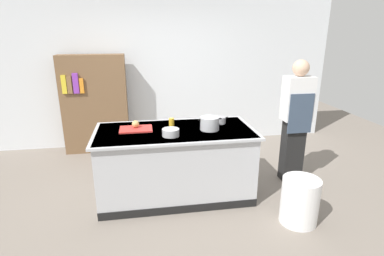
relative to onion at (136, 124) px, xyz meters
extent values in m
plane|color=slate|center=(0.48, -0.12, -0.97)|extent=(10.00, 10.00, 0.00)
cube|color=silver|center=(0.48, 1.98, 0.53)|extent=(6.40, 0.12, 3.00)
cube|color=#B7BABF|center=(0.48, -0.12, -0.52)|extent=(1.90, 0.90, 0.90)
cube|color=#B7BABF|center=(0.48, -0.12, -0.08)|extent=(1.98, 0.98, 0.03)
cube|color=black|center=(0.48, -0.58, -0.92)|extent=(1.90, 0.01, 0.10)
cube|color=red|center=(0.00, -0.04, -0.06)|extent=(0.40, 0.28, 0.02)
sphere|color=tan|center=(0.00, 0.00, 0.00)|extent=(0.09, 0.09, 0.09)
cylinder|color=#B7BABF|center=(0.91, -0.18, 0.02)|extent=(0.23, 0.23, 0.16)
cube|color=black|center=(0.78, -0.18, 0.07)|extent=(0.04, 0.02, 0.01)
cube|color=black|center=(1.04, -0.18, 0.07)|extent=(0.04, 0.02, 0.01)
cylinder|color=#99999E|center=(1.11, 0.06, -0.02)|extent=(0.15, 0.15, 0.09)
cube|color=black|center=(1.02, 0.06, 0.01)|extent=(0.04, 0.02, 0.01)
cube|color=black|center=(1.19, 0.06, 0.01)|extent=(0.04, 0.02, 0.01)
cylinder|color=#B7BABF|center=(0.41, -0.34, -0.02)|extent=(0.20, 0.20, 0.09)
cylinder|color=yellow|center=(0.46, 0.06, -0.02)|extent=(0.07, 0.07, 0.10)
cylinder|color=white|center=(1.78, -0.95, -0.70)|extent=(0.42, 0.42, 0.53)
cube|color=black|center=(2.18, 0.05, -0.52)|extent=(0.28, 0.20, 0.90)
cube|color=white|center=(2.18, 0.05, 0.23)|extent=(0.38, 0.24, 0.60)
sphere|color=#D3AA8C|center=(2.18, 0.05, 0.64)|extent=(0.22, 0.22, 0.22)
cube|color=#38475B|center=(2.18, -0.07, 0.05)|extent=(0.34, 0.02, 0.54)
cube|color=brown|center=(-0.72, 1.68, -0.12)|extent=(1.10, 0.28, 1.70)
cube|color=yellow|center=(-1.15, 1.52, 0.27)|extent=(0.08, 0.03, 0.30)
cube|color=brown|center=(-1.06, 1.52, 0.26)|extent=(0.08, 0.03, 0.29)
cube|color=purple|center=(-0.96, 1.52, 0.29)|extent=(0.09, 0.03, 0.33)
cube|color=orange|center=(-0.88, 1.52, 0.24)|extent=(0.06, 0.03, 0.25)
camera|label=1|loc=(0.10, -3.70, 1.12)|focal=28.51mm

